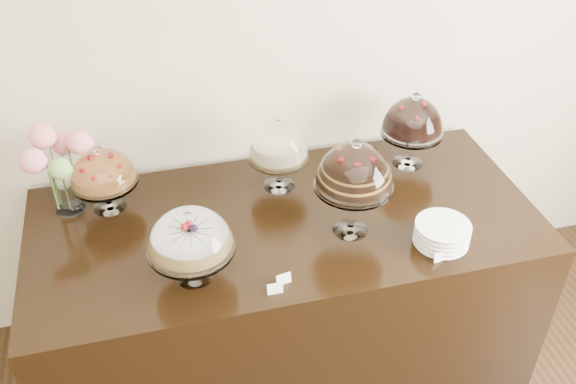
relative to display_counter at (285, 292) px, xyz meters
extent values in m
cube|color=beige|center=(0.00, 0.55, 1.05)|extent=(5.00, 0.04, 3.00)
cube|color=black|center=(0.00, 0.00, 0.00)|extent=(2.20, 1.00, 0.90)
cone|color=white|center=(-0.43, -0.26, 0.46)|extent=(0.15, 0.15, 0.02)
cylinder|color=white|center=(-0.43, -0.26, 0.53)|extent=(0.03, 0.03, 0.11)
cylinder|color=white|center=(-0.43, -0.26, 0.59)|extent=(0.33, 0.33, 0.01)
cylinder|color=#AC8C4C|center=(-0.43, -0.26, 0.63)|extent=(0.27, 0.27, 0.06)
sphere|color=#AE0D1B|center=(-0.36, -0.23, 0.67)|extent=(0.02, 0.02, 0.02)
sphere|color=#AE0D1B|center=(-0.48, -0.21, 0.67)|extent=(0.02, 0.02, 0.02)
sphere|color=#AE0D1B|center=(-0.45, -0.33, 0.67)|extent=(0.02, 0.02, 0.02)
sphere|color=white|center=(-0.43, -0.26, 0.77)|extent=(0.04, 0.04, 0.04)
cone|color=white|center=(0.25, -0.14, 0.46)|extent=(0.15, 0.15, 0.02)
cylinder|color=white|center=(0.25, -0.14, 0.58)|extent=(0.03, 0.03, 0.20)
cylinder|color=white|center=(0.25, -0.14, 0.68)|extent=(0.32, 0.32, 0.01)
cylinder|color=black|center=(0.25, -0.14, 0.75)|extent=(0.24, 0.24, 0.11)
sphere|color=#AE0D1B|center=(0.31, -0.12, 0.81)|extent=(0.02, 0.02, 0.02)
sphere|color=#AE0D1B|center=(0.26, -0.08, 0.81)|extent=(0.02, 0.02, 0.02)
sphere|color=#AE0D1B|center=(0.20, -0.10, 0.81)|extent=(0.02, 0.02, 0.02)
sphere|color=#AE0D1B|center=(0.19, -0.16, 0.81)|extent=(0.02, 0.02, 0.02)
sphere|color=#AE0D1B|center=(0.23, -0.21, 0.81)|extent=(0.02, 0.02, 0.02)
sphere|color=#AE0D1B|center=(0.30, -0.19, 0.81)|extent=(0.02, 0.02, 0.02)
sphere|color=white|center=(0.25, -0.14, 0.88)|extent=(0.04, 0.04, 0.04)
cone|color=white|center=(0.03, 0.25, 0.46)|extent=(0.15, 0.15, 0.02)
cylinder|color=white|center=(0.03, 0.25, 0.54)|extent=(0.03, 0.03, 0.12)
cylinder|color=white|center=(0.03, 0.25, 0.60)|extent=(0.27, 0.27, 0.01)
cylinder|color=#FAF0C1|center=(0.03, 0.25, 0.64)|extent=(0.22, 0.22, 0.07)
sphere|color=white|center=(0.03, 0.25, 0.80)|extent=(0.04, 0.04, 0.04)
cone|color=white|center=(0.69, 0.27, 0.46)|extent=(0.15, 0.15, 0.02)
cylinder|color=white|center=(0.69, 0.27, 0.55)|extent=(0.03, 0.03, 0.14)
cylinder|color=white|center=(0.69, 0.27, 0.62)|extent=(0.30, 0.30, 0.01)
cylinder|color=black|center=(0.69, 0.27, 0.67)|extent=(0.23, 0.23, 0.09)
sphere|color=#AE0D1B|center=(0.75, 0.29, 0.73)|extent=(0.02, 0.02, 0.02)
sphere|color=#AE0D1B|center=(0.64, 0.32, 0.73)|extent=(0.02, 0.02, 0.02)
sphere|color=#AE0D1B|center=(0.67, 0.21, 0.73)|extent=(0.02, 0.02, 0.02)
sphere|color=white|center=(0.69, 0.27, 0.81)|extent=(0.04, 0.04, 0.04)
cone|color=white|center=(-0.74, 0.28, 0.46)|extent=(0.15, 0.15, 0.02)
cylinder|color=white|center=(-0.74, 0.28, 0.53)|extent=(0.03, 0.03, 0.11)
cylinder|color=white|center=(-0.74, 0.28, 0.59)|extent=(0.29, 0.29, 0.01)
cylinder|color=#BC7737|center=(-0.74, 0.28, 0.62)|extent=(0.25, 0.25, 0.04)
sphere|color=#AE0D1B|center=(-0.67, 0.30, 0.65)|extent=(0.02, 0.02, 0.02)
sphere|color=#AE0D1B|center=(-0.72, 0.34, 0.65)|extent=(0.02, 0.02, 0.02)
sphere|color=#AE0D1B|center=(-0.79, 0.32, 0.65)|extent=(0.02, 0.02, 0.02)
sphere|color=#AE0D1B|center=(-0.80, 0.25, 0.65)|extent=(0.02, 0.02, 0.02)
sphere|color=#AE0D1B|center=(-0.75, 0.21, 0.65)|extent=(0.02, 0.02, 0.02)
sphere|color=#AE0D1B|center=(-0.69, 0.23, 0.65)|extent=(0.02, 0.02, 0.02)
sphere|color=white|center=(-0.74, 0.28, 0.75)|extent=(0.04, 0.04, 0.04)
cylinder|color=white|center=(-0.90, 0.30, 0.56)|extent=(0.11, 0.11, 0.21)
cylinder|color=#476B2D|center=(-0.85, 0.30, 0.64)|extent=(0.01, 0.01, 0.29)
sphere|color=pink|center=(-0.81, 0.30, 0.78)|extent=(0.10, 0.10, 0.10)
cylinder|color=#476B2D|center=(-0.89, 0.34, 0.62)|extent=(0.01, 0.01, 0.25)
sphere|color=pink|center=(-0.88, 0.38, 0.74)|extent=(0.11, 0.11, 0.11)
cylinder|color=#476B2D|center=(-0.93, 0.31, 0.65)|extent=(0.01, 0.01, 0.33)
sphere|color=pink|center=(-0.95, 0.33, 0.82)|extent=(0.11, 0.11, 0.11)
cylinder|color=#476B2D|center=(-0.95, 0.26, 0.63)|extent=(0.01, 0.01, 0.28)
sphere|color=pink|center=(-0.99, 0.22, 0.77)|extent=(0.11, 0.11, 0.11)
cylinder|color=#476B2D|center=(-0.90, 0.25, 0.61)|extent=(0.01, 0.01, 0.24)
sphere|color=#6A9749|center=(-0.89, 0.20, 0.73)|extent=(0.09, 0.09, 0.09)
cylinder|color=white|center=(0.59, -0.31, 0.45)|extent=(0.22, 0.22, 0.01)
cylinder|color=white|center=(0.59, -0.31, 0.47)|extent=(0.21, 0.21, 0.01)
cylinder|color=white|center=(0.59, -0.31, 0.48)|extent=(0.22, 0.22, 0.01)
cylinder|color=white|center=(0.59, -0.31, 0.49)|extent=(0.21, 0.21, 0.01)
cylinder|color=white|center=(0.59, -0.31, 0.50)|extent=(0.22, 0.22, 0.01)
cylinder|color=white|center=(0.59, -0.31, 0.51)|extent=(0.21, 0.21, 0.01)
cylinder|color=white|center=(0.59, -0.31, 0.52)|extent=(0.22, 0.22, 0.01)
cylinder|color=white|center=(0.59, -0.31, 0.53)|extent=(0.21, 0.21, 0.01)
cylinder|color=white|center=(0.59, -0.31, 0.54)|extent=(0.22, 0.22, 0.01)
cube|color=white|center=(-0.15, -0.42, 0.47)|extent=(0.06, 0.02, 0.04)
cube|color=white|center=(0.54, -0.41, 0.47)|extent=(0.06, 0.02, 0.04)
cube|color=white|center=(-0.10, -0.38, 0.47)|extent=(0.06, 0.03, 0.04)
camera|label=1|loc=(-0.52, -2.10, 2.20)|focal=40.00mm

